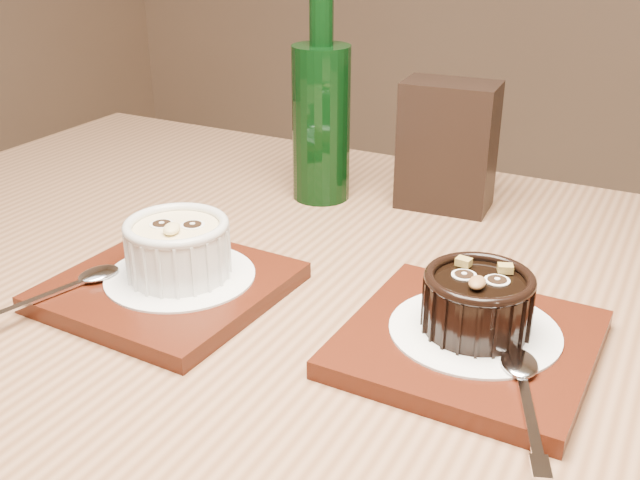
% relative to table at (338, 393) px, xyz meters
% --- Properties ---
extents(table, '(1.21, 0.81, 0.75)m').
position_rel_table_xyz_m(table, '(0.00, 0.00, 0.00)').
color(table, brown).
rests_on(table, ground).
extents(tray_left, '(0.19, 0.19, 0.01)m').
position_rel_table_xyz_m(tray_left, '(-0.14, -0.05, 0.10)').
color(tray_left, '#46180B').
rests_on(tray_left, table).
extents(doily_left, '(0.13, 0.13, 0.00)m').
position_rel_table_xyz_m(doily_left, '(-0.13, -0.04, 0.11)').
color(doily_left, white).
rests_on(doily_left, tray_left).
extents(ramekin_white, '(0.09, 0.09, 0.05)m').
position_rel_table_xyz_m(ramekin_white, '(-0.13, -0.04, 0.14)').
color(ramekin_white, silver).
rests_on(ramekin_white, doily_left).
extents(spoon_left, '(0.06, 0.14, 0.01)m').
position_rel_table_xyz_m(spoon_left, '(-0.20, -0.11, 0.11)').
color(spoon_left, white).
rests_on(spoon_left, tray_left).
extents(tray_right, '(0.18, 0.18, 0.01)m').
position_rel_table_xyz_m(tray_right, '(0.12, -0.02, 0.10)').
color(tray_right, '#46180B').
rests_on(tray_right, table).
extents(doily_right, '(0.13, 0.13, 0.00)m').
position_rel_table_xyz_m(doily_right, '(0.12, -0.01, 0.11)').
color(doily_right, white).
rests_on(doily_right, tray_right).
extents(ramekin_dark, '(0.08, 0.08, 0.05)m').
position_rel_table_xyz_m(ramekin_dark, '(0.12, -0.01, 0.13)').
color(ramekin_dark, black).
rests_on(ramekin_dark, doily_right).
extents(spoon_right, '(0.07, 0.13, 0.01)m').
position_rel_table_xyz_m(spoon_right, '(0.18, -0.08, 0.11)').
color(spoon_right, white).
rests_on(spoon_right, tray_right).
extents(condiment_stand, '(0.10, 0.07, 0.14)m').
position_rel_table_xyz_m(condiment_stand, '(-0.00, 0.26, 0.16)').
color(condiment_stand, black).
rests_on(condiment_stand, table).
extents(green_bottle, '(0.06, 0.06, 0.24)m').
position_rel_table_xyz_m(green_bottle, '(-0.13, 0.22, 0.18)').
color(green_bottle, black).
rests_on(green_bottle, table).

